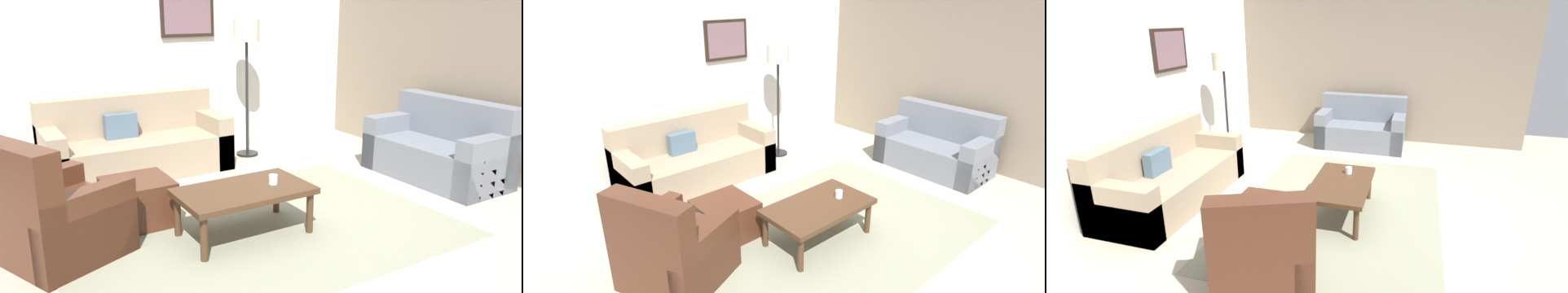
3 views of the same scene
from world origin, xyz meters
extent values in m
plane|color=#B2A893|center=(0.00, 0.00, 0.00)|extent=(8.00, 8.00, 0.00)
cube|color=silver|center=(0.00, 2.60, 1.40)|extent=(6.00, 0.12, 2.80)
cube|color=gray|center=(3.00, 0.00, 1.40)|extent=(0.12, 5.20, 2.80)
cube|color=gray|center=(0.00, 0.00, 0.00)|extent=(3.31, 2.31, 0.01)
cube|color=gray|center=(-0.38, 2.01, 0.21)|extent=(2.04, 0.88, 0.42)
cube|color=gray|center=(-0.38, 2.33, 0.44)|extent=(2.04, 0.24, 0.88)
cube|color=gray|center=(-1.30, 2.01, 0.31)|extent=(0.20, 0.88, 0.62)
cube|color=gray|center=(0.54, 2.01, 0.31)|extent=(0.20, 0.88, 0.62)
cube|color=slate|center=(-0.52, 2.11, 0.56)|extent=(0.36, 0.12, 0.28)
cube|color=slate|center=(2.40, 0.13, 0.21)|extent=(0.80, 1.50, 0.42)
cube|color=slate|center=(2.68, 0.13, 0.44)|extent=(0.24, 1.50, 0.88)
cube|color=slate|center=(2.40, 0.78, 0.31)|extent=(0.80, 0.20, 0.62)
cube|color=slate|center=(2.40, -0.52, 0.31)|extent=(0.80, 0.20, 0.62)
cube|color=#4C2819|center=(-1.51, 0.36, 0.22)|extent=(1.05, 1.05, 0.44)
cube|color=#4C2819|center=(-1.78, 0.24, 0.47)|extent=(0.50, 0.81, 0.95)
cube|color=#4C2819|center=(-1.38, 0.06, 0.30)|extent=(0.80, 0.46, 0.60)
cube|color=#4C2819|center=(-1.63, 0.65, 0.30)|extent=(0.80, 0.46, 0.60)
cube|color=#4C2819|center=(-0.82, 0.65, 0.20)|extent=(0.56, 0.56, 0.40)
cylinder|color=#472D1C|center=(-0.63, -0.30, 0.18)|extent=(0.06, 0.06, 0.36)
cylinder|color=#472D1C|center=(0.35, -0.30, 0.18)|extent=(0.06, 0.06, 0.36)
cylinder|color=#472D1C|center=(-0.63, 0.22, 0.18)|extent=(0.06, 0.06, 0.36)
cylinder|color=#472D1C|center=(0.35, 0.22, 0.18)|extent=(0.06, 0.06, 0.36)
cube|color=#472D1C|center=(-0.14, -0.04, 0.39)|extent=(1.10, 0.64, 0.05)
cylinder|color=white|center=(0.13, -0.07, 0.45)|extent=(0.08, 0.08, 0.08)
cylinder|color=black|center=(1.07, 2.03, 0.01)|extent=(0.28, 0.28, 0.03)
cylinder|color=#262626|center=(1.07, 2.03, 0.72)|extent=(0.04, 0.04, 1.45)
cylinder|color=beige|center=(1.07, 2.03, 1.58)|extent=(0.32, 0.32, 0.26)
cube|color=black|center=(0.51, 2.52, 1.77)|extent=(0.70, 0.04, 0.56)
cube|color=#73565F|center=(0.51, 2.50, 1.77)|extent=(0.62, 0.01, 0.48)
camera|label=1|loc=(-2.06, -3.50, 1.86)|focal=35.05mm
camera|label=2|loc=(-2.76, -2.52, 2.44)|focal=27.75mm
camera|label=3|loc=(-4.02, -0.79, 2.18)|focal=25.96mm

